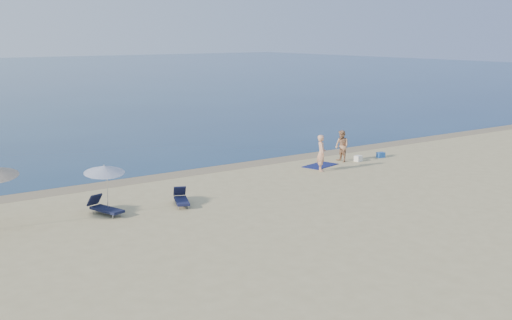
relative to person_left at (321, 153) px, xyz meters
The scene contains 9 objects.
wet_sand_strip 4.49m from the person_left, 124.63° to the left, with size 240.00×1.60×0.00m, color #847254.
person_left is the anchor object (origin of this frame).
person_right 2.76m from the person_left, 24.71° to the left, with size 0.86×0.67×1.76m, color tan.
beach_towel 1.57m from the person_left, 51.00° to the left, with size 1.97×1.09×0.03m, color #0F154B.
white_bag 3.50m from the person_left, 11.67° to the left, with size 0.38×0.32×0.32m, color white.
blue_cooler 5.28m from the person_left, ahead, with size 0.43×0.31×0.31m, color #2056B2.
umbrella_near 12.34m from the person_left, behind, with size 1.96×1.97×2.09m.
lounger_left 12.43m from the person_left, behind, with size 1.02×1.77×0.74m.
lounger_right 9.38m from the person_left, 169.34° to the right, with size 1.06×1.65×0.69m.
Camera 1 is at (-19.12, -8.86, 7.09)m, focal length 45.00 mm.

